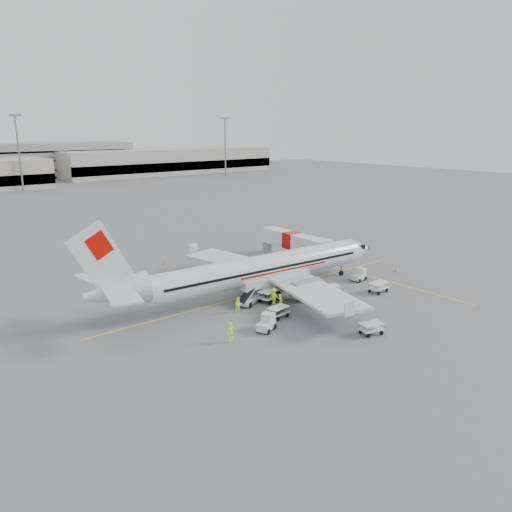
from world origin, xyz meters
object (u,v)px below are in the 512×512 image
at_px(aircraft, 263,250).
at_px(tug_aft, 266,323).
at_px(tug_mid, 329,293).
at_px(belt_loader, 249,292).
at_px(jet_bridge, 292,246).
at_px(tug_fore, 359,275).

relative_size(aircraft, tug_aft, 18.20).
relative_size(aircraft, tug_mid, 16.94).
bearing_deg(belt_loader, tug_mid, -57.39).
height_order(jet_bridge, tug_aft, jet_bridge).
bearing_deg(tug_aft, belt_loader, 38.59).
relative_size(jet_bridge, tug_mid, 6.82).
height_order(jet_bridge, belt_loader, jet_bridge).
distance_m(aircraft, tug_aft, 11.51).
distance_m(aircraft, jet_bridge, 16.43).
bearing_deg(tug_aft, tug_mid, -13.60).
distance_m(tug_fore, tug_aft, 19.75).
distance_m(jet_bridge, tug_aft, 26.54).
xyz_separation_m(aircraft, tug_aft, (-6.65, -8.32, -4.35)).
distance_m(tug_fore, tug_mid, 8.64).
relative_size(tug_mid, tug_aft, 1.07).
xyz_separation_m(jet_bridge, belt_loader, (-16.35, -10.63, -0.73)).
relative_size(aircraft, tug_fore, 18.89).
height_order(jet_bridge, tug_fore, jet_bridge).
relative_size(tug_fore, tug_mid, 0.90).
bearing_deg(tug_aft, jet_bridge, 17.19).
xyz_separation_m(tug_fore, tug_mid, (-8.23, -2.63, 0.09)).
height_order(aircraft, tug_fore, aircraft).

